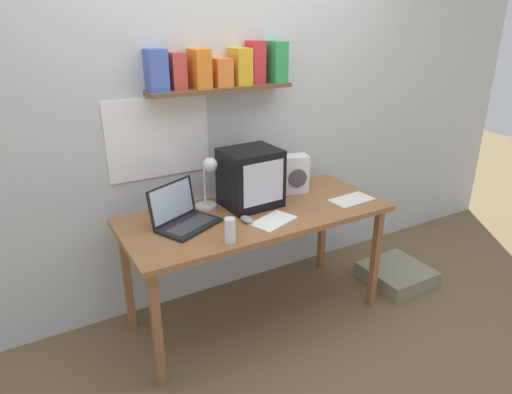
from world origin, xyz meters
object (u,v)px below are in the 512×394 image
juice_glass (230,231)px  space_heater (295,174)px  laptop (182,215)px  loose_paper_near_laptop (352,200)px  computer_mouse (247,219)px  floor_cushion (396,274)px  open_notebook (273,221)px  corner_desk (256,222)px  crt_monitor (251,178)px  desk_lamp (209,177)px

juice_glass → space_heater: 0.84m
laptop → loose_paper_near_laptop: (1.10, -0.20, -0.06)m
laptop → juice_glass: 0.36m
laptop → computer_mouse: (0.34, -0.16, -0.04)m
computer_mouse → floor_cushion: (1.24, -0.07, -0.71)m
juice_glass → floor_cushion: juice_glass is taller
laptop → open_notebook: bearing=-50.0°
computer_mouse → loose_paper_near_laptop: 0.76m
corner_desk → floor_cushion: bearing=-8.7°
corner_desk → space_heater: size_ratio=6.39×
loose_paper_near_laptop → corner_desk: bearing=167.7°
computer_mouse → crt_monitor: bearing=55.9°
laptop → floor_cushion: (1.58, -0.23, -0.76)m
corner_desk → desk_lamp: 0.40m
laptop → floor_cushion: size_ratio=0.95×
desk_lamp → space_heater: 0.63m
computer_mouse → loose_paper_near_laptop: computer_mouse is taller
desk_lamp → computer_mouse: bearing=-90.4°
loose_paper_near_laptop → laptop: bearing=169.8°
crt_monitor → floor_cushion: crt_monitor is taller
computer_mouse → desk_lamp: bearing=109.9°
crt_monitor → juice_glass: crt_monitor is taller
space_heater → computer_mouse: 0.59m
open_notebook → floor_cushion: 1.30m
floor_cushion → space_heater: bearing=154.8°
crt_monitor → computer_mouse: crt_monitor is taller
space_heater → loose_paper_near_laptop: space_heater is taller
corner_desk → open_notebook: open_notebook is taller
floor_cushion → corner_desk: bearing=171.3°
crt_monitor → open_notebook: 0.33m
corner_desk → computer_mouse: size_ratio=15.31×
crt_monitor → floor_cushion: bearing=-17.5°
corner_desk → juice_glass: juice_glass is taller
juice_glass → loose_paper_near_laptop: size_ratio=0.46×
open_notebook → crt_monitor: bearing=89.2°
computer_mouse → juice_glass: bearing=-138.6°
desk_lamp → loose_paper_near_laptop: 0.95m
floor_cushion → crt_monitor: bearing=165.2°
crt_monitor → juice_glass: bearing=-134.1°
corner_desk → crt_monitor: 0.28m
crt_monitor → juice_glass: size_ratio=2.68×
space_heater → loose_paper_near_laptop: bearing=-36.9°
loose_paper_near_laptop → floor_cushion: bearing=-3.8°
space_heater → loose_paper_near_laptop: 0.41m
corner_desk → loose_paper_near_laptop: 0.66m
corner_desk → floor_cushion: size_ratio=3.69×
crt_monitor → computer_mouse: size_ratio=3.39×
floor_cushion → desk_lamp: bearing=164.8°
computer_mouse → floor_cushion: bearing=-3.5°
desk_lamp → juice_glass: desk_lamp is taller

